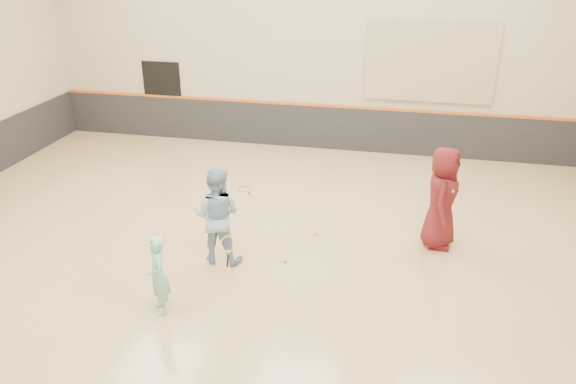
% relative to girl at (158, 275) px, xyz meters
% --- Properties ---
extents(room, '(15.04, 12.04, 6.22)m').
position_rel_girl_xyz_m(room, '(1.16, 1.94, 0.16)').
color(room, tan).
rests_on(room, ground).
extents(wainscot_back, '(14.90, 0.04, 1.20)m').
position_rel_girl_xyz_m(wainscot_back, '(1.16, 7.91, -0.05)').
color(wainscot_back, '#232326').
rests_on(wainscot_back, floor).
extents(accent_stripe, '(14.90, 0.03, 0.06)m').
position_rel_girl_xyz_m(accent_stripe, '(1.16, 7.90, 0.57)').
color(accent_stripe, '#D85914').
rests_on(accent_stripe, wall_back).
extents(acoustic_panel, '(3.20, 0.08, 2.00)m').
position_rel_girl_xyz_m(acoustic_panel, '(3.96, 7.89, 1.85)').
color(acoustic_panel, tan).
rests_on(acoustic_panel, wall_back).
extents(doorway, '(1.10, 0.05, 2.20)m').
position_rel_girl_xyz_m(doorway, '(-3.34, 7.92, 0.45)').
color(doorway, black).
rests_on(doorway, floor).
extents(girl, '(0.52, 0.57, 1.31)m').
position_rel_girl_xyz_m(girl, '(0.00, 0.00, 0.00)').
color(girl, '#75CBC0').
rests_on(girl, floor).
extents(instructor, '(0.87, 0.68, 1.78)m').
position_rel_girl_xyz_m(instructor, '(0.39, 1.66, 0.24)').
color(instructor, '#82A3CA').
rests_on(instructor, floor).
extents(young_man, '(0.72, 1.02, 1.95)m').
position_rel_girl_xyz_m(young_man, '(4.24, 3.06, 0.32)').
color(young_man, '#5C151A').
rests_on(young_man, floor).
extents(held_racket, '(0.50, 0.50, 0.49)m').
position_rel_girl_xyz_m(held_racket, '(0.69, 1.33, -0.11)').
color(held_racket, '#CEDC30').
rests_on(held_racket, instructor).
extents(spare_racket, '(0.75, 0.75, 0.10)m').
position_rel_girl_xyz_m(spare_racket, '(-0.05, 4.77, -0.61)').
color(spare_racket, '#9AC02A').
rests_on(spare_racket, floor).
extents(ball_under_racket, '(0.07, 0.07, 0.07)m').
position_rel_girl_xyz_m(ball_under_racket, '(1.56, 1.82, -0.62)').
color(ball_under_racket, '#C9DB32').
rests_on(ball_under_racket, floor).
extents(ball_in_hand, '(0.07, 0.07, 0.07)m').
position_rel_girl_xyz_m(ball_in_hand, '(4.40, 2.83, 0.58)').
color(ball_in_hand, '#CFE836').
rests_on(ball_in_hand, young_man).
extents(ball_beside_spare, '(0.07, 0.07, 0.07)m').
position_rel_girl_xyz_m(ball_beside_spare, '(1.93, 2.94, -0.62)').
color(ball_beside_spare, '#C0DB33').
rests_on(ball_beside_spare, floor).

